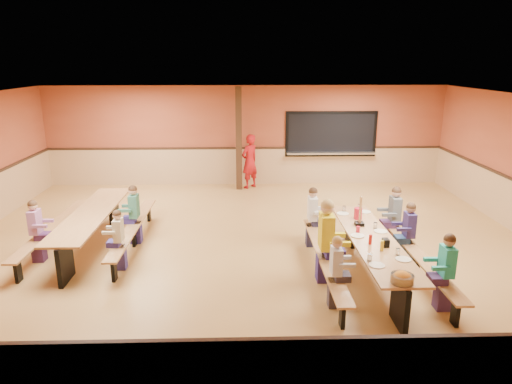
{
  "coord_description": "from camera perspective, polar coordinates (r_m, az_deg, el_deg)",
  "views": [
    {
      "loc": [
        -0.09,
        -8.76,
        3.71
      ],
      "look_at": [
        0.17,
        0.07,
        1.15
      ],
      "focal_mm": 32.0,
      "sensor_mm": 36.0,
      "label": 1
    }
  ],
  "objects": [
    {
      "name": "ground",
      "position": [
        9.51,
        -1.02,
        -6.8
      ],
      "size": [
        12.0,
        12.0,
        0.0
      ],
      "primitive_type": "plane",
      "color": "#A1743D",
      "rests_on": "ground"
    },
    {
      "name": "room_envelope",
      "position": [
        9.26,
        -1.04,
        -2.87
      ],
      "size": [
        12.04,
        10.04,
        3.02
      ],
      "color": "#9A482C",
      "rests_on": "ground"
    },
    {
      "name": "kitchen_pass_through",
      "position": [
        14.15,
        9.35,
        6.92
      ],
      "size": [
        2.78,
        0.28,
        1.38
      ],
      "color": "black",
      "rests_on": "ground"
    },
    {
      "name": "structural_post",
      "position": [
        13.34,
        -2.16,
        6.61
      ],
      "size": [
        0.18,
        0.18,
        3.0
      ],
      "primitive_type": "cube",
      "color": "#311D10",
      "rests_on": "ground"
    },
    {
      "name": "cafeteria_table_main",
      "position": [
        8.28,
        14.22,
        -6.98
      ],
      "size": [
        1.91,
        3.7,
        0.74
      ],
      "color": "#A57241",
      "rests_on": "ground"
    },
    {
      "name": "cafeteria_table_second",
      "position": [
        9.91,
        -19.78,
        -3.58
      ],
      "size": [
        1.91,
        3.7,
        0.74
      ],
      "color": "#A57241",
      "rests_on": "ground"
    },
    {
      "name": "seated_child_white_left",
      "position": [
        7.21,
        9.93,
        -9.88
      ],
      "size": [
        0.34,
        0.28,
        1.15
      ],
      "primitive_type": null,
      "color": "silver",
      "rests_on": "ground"
    },
    {
      "name": "seated_adult_yellow",
      "position": [
        7.93,
        8.73,
        -6.14
      ],
      "size": [
        0.49,
        0.4,
        1.45
      ],
      "primitive_type": null,
      "color": "yellow",
      "rests_on": "ground"
    },
    {
      "name": "seated_child_grey_left",
      "position": [
        9.41,
        7.04,
        -3.17
      ],
      "size": [
        0.38,
        0.31,
        1.23
      ],
      "primitive_type": null,
      "color": "silver",
      "rests_on": "ground"
    },
    {
      "name": "seated_child_teal_right",
      "position": [
        7.58,
        22.61,
        -9.3
      ],
      "size": [
        0.37,
        0.31,
        1.22
      ],
      "primitive_type": null,
      "color": "#25AFA0",
      "rests_on": "ground"
    },
    {
      "name": "seated_child_navy_right",
      "position": [
        8.95,
        18.51,
        -5.06
      ],
      "size": [
        0.36,
        0.3,
        1.2
      ],
      "primitive_type": null,
      "color": "navy",
      "rests_on": "ground"
    },
    {
      "name": "seated_child_char_right",
      "position": [
        9.67,
        16.89,
        -3.12
      ],
      "size": [
        0.4,
        0.32,
        1.27
      ],
      "primitive_type": null,
      "color": "#565C61",
      "rests_on": "ground"
    },
    {
      "name": "seated_child_purple_sec",
      "position": [
        9.58,
        -25.77,
        -4.47
      ],
      "size": [
        0.36,
        0.3,
        1.2
      ],
      "primitive_type": null,
      "color": "#A06494",
      "rests_on": "ground"
    },
    {
      "name": "seated_child_green_sec",
      "position": [
        9.82,
        -14.93,
        -2.78
      ],
      "size": [
        0.38,
        0.31,
        1.23
      ],
      "primitive_type": null,
      "color": "#326D58",
      "rests_on": "ground"
    },
    {
      "name": "seated_child_tan_sec",
      "position": [
        8.69,
        -16.73,
        -5.81
      ],
      "size": [
        0.33,
        0.27,
        1.12
      ],
      "primitive_type": null,
      "color": "beige",
      "rests_on": "ground"
    },
    {
      "name": "standing_woman",
      "position": [
        13.62,
        -0.8,
        3.86
      ],
      "size": [
        0.69,
        0.69,
        1.62
      ],
      "primitive_type": "imported",
      "rotation": [
        0.0,
        0.0,
        3.91
      ],
      "color": "red",
      "rests_on": "ground"
    },
    {
      "name": "punch_pitcher",
      "position": [
        9.06,
        12.64,
        -2.64
      ],
      "size": [
        0.16,
        0.16,
        0.22
      ],
      "primitive_type": "cylinder",
      "color": "red",
      "rests_on": "cafeteria_table_main"
    },
    {
      "name": "chip_bowl",
      "position": [
        6.73,
        17.81,
        -10.17
      ],
      "size": [
        0.32,
        0.32,
        0.15
      ],
      "primitive_type": null,
      "color": "orange",
      "rests_on": "cafeteria_table_main"
    },
    {
      "name": "napkin_dispenser",
      "position": [
        7.89,
        15.9,
        -6.1
      ],
      "size": [
        0.1,
        0.14,
        0.13
      ],
      "primitive_type": "cube",
      "color": "black",
      "rests_on": "cafeteria_table_main"
    },
    {
      "name": "condiment_mustard",
      "position": [
        7.7,
        15.48,
        -6.47
      ],
      "size": [
        0.06,
        0.06,
        0.17
      ],
      "primitive_type": "cylinder",
      "color": "yellow",
      "rests_on": "cafeteria_table_main"
    },
    {
      "name": "condiment_ketchup",
      "position": [
        7.9,
        14.1,
        -5.77
      ],
      "size": [
        0.06,
        0.06,
        0.17
      ],
      "primitive_type": "cylinder",
      "color": "#B2140F",
      "rests_on": "cafeteria_table_main"
    },
    {
      "name": "table_paddle",
      "position": [
        8.71,
        12.84,
        -3.24
      ],
      "size": [
        0.16,
        0.16,
        0.56
      ],
      "color": "black",
      "rests_on": "cafeteria_table_main"
    },
    {
      "name": "place_settings",
      "position": [
        8.18,
        14.35,
        -5.24
      ],
      "size": [
        0.65,
        3.3,
        0.11
      ],
      "primitive_type": null,
      "color": "beige",
      "rests_on": "cafeteria_table_main"
    }
  ]
}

